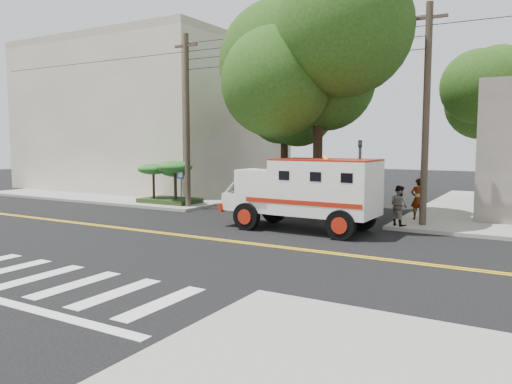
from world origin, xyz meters
The scene contains 13 objects.
ground centered at (0.00, 0.00, 0.00)m, with size 100.00×100.00×0.00m, color black.
sidewalk_nw centered at (-13.50, 13.50, 0.07)m, with size 17.00×17.00×0.15m, color gray.
building_left centered at (-15.50, 15.00, 5.15)m, with size 16.00×14.00×10.00m, color #B1AA91.
utility_pole_left centered at (-5.60, 6.00, 4.50)m, with size 0.28×0.28×9.00m, color #382D23.
utility_pole_right centered at (6.30, 6.20, 4.50)m, with size 0.28×0.28×9.00m, color #382D23.
tree_main centered at (1.94, 6.21, 7.20)m, with size 6.08×5.70×9.85m.
tree_left centered at (-2.68, 11.79, 5.73)m, with size 4.48×4.20×7.70m.
traffic_signal centered at (3.80, 5.60, 2.23)m, with size 0.15×0.18×3.60m.
accessibility_sign centered at (-6.20, 6.17, 1.37)m, with size 0.45×0.10×2.02m.
palm_planter centered at (-7.44, 6.62, 1.65)m, with size 3.52×2.63×2.36m.
armored_truck centered at (2.38, 3.33, 1.63)m, with size 6.34×2.66×2.87m.
pedestrian_a centered at (5.82, 7.53, 1.05)m, with size 0.66×0.43×1.81m, color gray.
pedestrian_b centered at (5.50, 5.50, 0.96)m, with size 0.79×0.62×1.63m, color gray.
Camera 1 is at (10.53, -14.67, 3.54)m, focal length 35.00 mm.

